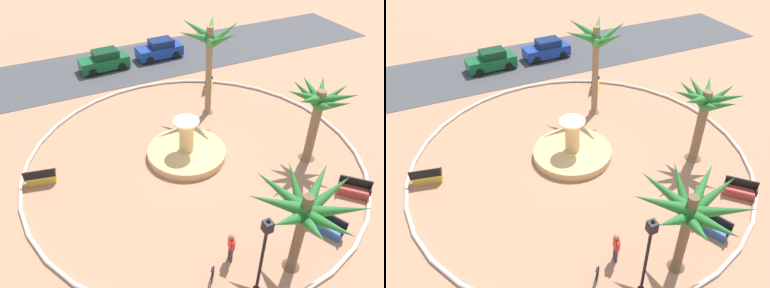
{
  "view_description": "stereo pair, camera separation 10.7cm",
  "coord_description": "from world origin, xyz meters",
  "views": [
    {
      "loc": [
        -7.35,
        -15.12,
        13.75
      ],
      "look_at": [
        -0.09,
        0.14,
        1.0
      ],
      "focal_mm": 34.71,
      "sensor_mm": 36.0,
      "label": 1
    },
    {
      "loc": [
        -7.26,
        -15.17,
        13.75
      ],
      "look_at": [
        -0.09,
        0.14,
        1.0
      ],
      "focal_mm": 34.71,
      "sensor_mm": 36.0,
      "label": 2
    }
  ],
  "objects": [
    {
      "name": "bicycle_red_frame",
      "position": [
        -3.09,
        -7.86,
        0.38
      ],
      "size": [
        1.1,
        1.4,
        0.94
      ],
      "color": "black",
      "rests_on": "ground"
    },
    {
      "name": "parked_car_leftmost",
      "position": [
        -1.6,
        13.86,
        0.78
      ],
      "size": [
        4.07,
        2.05,
        1.67
      ],
      "color": "#145B2D",
      "rests_on": "ground"
    },
    {
      "name": "bench_north",
      "position": [
        3.21,
        -7.51,
        0.35
      ],
      "size": [
        1.08,
        1.67,
        1.0
      ],
      "color": "#335BA8",
      "rests_on": "ground"
    },
    {
      "name": "palm_tree_mid_plaza",
      "position": [
        0.6,
        -8.31,
        3.43
      ],
      "size": [
        4.42,
        4.4,
        4.45
      ],
      "color": "brown",
      "rests_on": "ground"
    },
    {
      "name": "street_asphalt",
      "position": [
        0.0,
        14.08,
        0.01
      ],
      "size": [
        48.0,
        8.0,
        0.03
      ],
      "primitive_type": "cube",
      "color": "#424247",
      "rests_on": "ground"
    },
    {
      "name": "bench_southeast",
      "position": [
        -8.32,
        1.65,
        0.35
      ],
      "size": [
        1.67,
        0.81,
        1.0
      ],
      "color": "gold",
      "rests_on": "ground"
    },
    {
      "name": "person_cyclist_helmet",
      "position": [
        -1.62,
        -6.92,
        0.91
      ],
      "size": [
        0.26,
        0.52,
        1.63
      ],
      "color": "#33333D",
      "rests_on": "ground"
    },
    {
      "name": "fountain",
      "position": [
        -0.29,
        0.46,
        0.34
      ],
      "size": [
        4.6,
        4.6,
        2.47
      ],
      "color": "tan",
      "rests_on": "ground"
    },
    {
      "name": "plaza_curb",
      "position": [
        0.0,
        0.0,
        0.1
      ],
      "size": [
        19.35,
        19.35,
        0.2
      ],
      "primitive_type": "torus",
      "color": "silver",
      "rests_on": "ground"
    },
    {
      "name": "palm_tree_by_curb",
      "position": [
        5.99,
        -2.72,
        3.49
      ],
      "size": [
        3.71,
        3.66,
        4.7
      ],
      "color": "brown",
      "rests_on": "ground"
    },
    {
      "name": "ground_plane",
      "position": [
        0.0,
        0.0,
        0.0
      ],
      "size": [
        80.0,
        80.0,
        0.0
      ],
      "primitive_type": "plane",
      "color": "tan"
    },
    {
      "name": "bench_east",
      "position": [
        4.63,
        7.13,
        0.35
      ],
      "size": [
        1.29,
        1.61,
        1.0
      ],
      "color": "gold",
      "rests_on": "ground"
    },
    {
      "name": "bench_west",
      "position": [
        6.12,
        -6.23,
        0.35
      ],
      "size": [
        1.48,
        1.49,
        1.0
      ],
      "color": "#B73D33",
      "rests_on": "ground"
    },
    {
      "name": "parked_car_second",
      "position": [
        3.4,
        14.09,
        0.78
      ],
      "size": [
        4.05,
        2.01,
        1.67
      ],
      "color": "navy",
      "rests_on": "ground"
    },
    {
      "name": "palm_tree_near_fountain",
      "position": [
        3.03,
        4.2,
        4.79
      ],
      "size": [
        4.23,
        4.08,
        6.29
      ],
      "color": "#8E6B4C",
      "rests_on": "ground"
    },
    {
      "name": "lamppost",
      "position": [
        -1.48,
        -8.72,
        2.56
      ],
      "size": [
        0.32,
        0.32,
        4.38
      ],
      "color": "black",
      "rests_on": "ground"
    }
  ]
}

